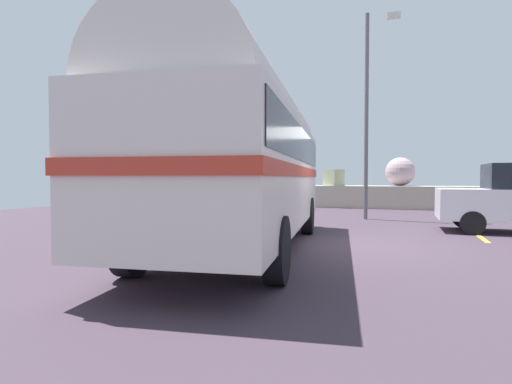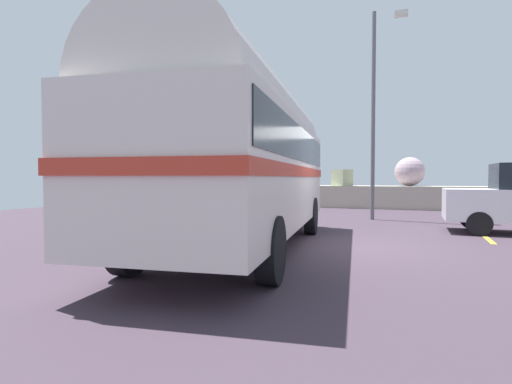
{
  "view_description": "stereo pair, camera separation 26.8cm",
  "coord_description": "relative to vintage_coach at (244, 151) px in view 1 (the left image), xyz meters",
  "views": [
    {
      "loc": [
        1.26,
        -9.1,
        1.51
      ],
      "look_at": [
        -1.49,
        -1.33,
        1.21
      ],
      "focal_mm": 28.63,
      "sensor_mm": 36.0,
      "label": 1
    },
    {
      "loc": [
        1.51,
        -9.01,
        1.51
      ],
      "look_at": [
        -1.49,
        -1.33,
        1.21
      ],
      "focal_mm": 28.63,
      "sensor_mm": 36.0,
      "label": 2
    }
  ],
  "objects": [
    {
      "name": "lamp_post",
      "position": [
        1.99,
        7.2,
        2.01
      ],
      "size": [
        1.18,
        0.44,
        7.28
      ],
      "color": "#5B5B60",
      "rests_on": "ground"
    },
    {
      "name": "vintage_coach",
      "position": [
        0.0,
        0.0,
        0.0
      ],
      "size": [
        3.55,
        8.83,
        3.7
      ],
      "rotation": [
        0.0,
        0.0,
        0.13
      ],
      "color": "black",
      "rests_on": "ground"
    },
    {
      "name": "breakwater",
      "position": [
        1.25,
        13.05,
        -1.33
      ],
      "size": [
        31.36,
        2.51,
        2.5
      ],
      "color": "#AEA593",
      "rests_on": "ground"
    },
    {
      "name": "ground",
      "position": [
        1.78,
        1.27,
        -2.04
      ],
      "size": [
        32.0,
        26.0,
        0.02
      ],
      "color": "#3D303C"
    }
  ]
}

